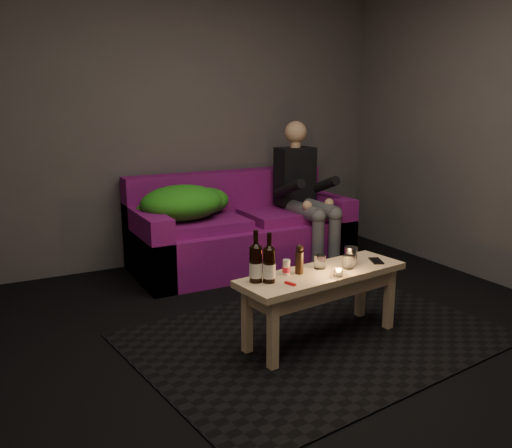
{
  "coord_description": "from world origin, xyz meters",
  "views": [
    {
      "loc": [
        -1.75,
        -2.47,
        1.5
      ],
      "look_at": [
        0.14,
        1.11,
        0.55
      ],
      "focal_mm": 38.0,
      "sensor_mm": 36.0,
      "label": 1
    }
  ],
  "objects_px": {
    "sofa": "(240,233)",
    "person": "(304,191)",
    "coffee_table": "(322,284)",
    "beer_bottle_a": "(256,263)",
    "beer_bottle_b": "(269,264)",
    "steel_cup": "(351,256)"
  },
  "relations": [
    {
      "from": "sofa",
      "to": "person",
      "type": "xyz_separation_m",
      "value": [
        0.58,
        -0.16,
        0.37
      ]
    },
    {
      "from": "beer_bottle_b",
      "to": "beer_bottle_a",
      "type": "bearing_deg",
      "value": 147.3
    },
    {
      "from": "coffee_table",
      "to": "beer_bottle_b",
      "type": "relative_size",
      "value": 3.94
    },
    {
      "from": "person",
      "to": "beer_bottle_a",
      "type": "relative_size",
      "value": 4.21
    },
    {
      "from": "sofa",
      "to": "person",
      "type": "distance_m",
      "value": 0.71
    },
    {
      "from": "beer_bottle_b",
      "to": "steel_cup",
      "type": "xyz_separation_m",
      "value": [
        0.63,
        0.06,
        -0.05
      ]
    },
    {
      "from": "person",
      "to": "steel_cup",
      "type": "distance_m",
      "value": 1.6
    },
    {
      "from": "beer_bottle_b",
      "to": "coffee_table",
      "type": "bearing_deg",
      "value": 3.15
    },
    {
      "from": "sofa",
      "to": "beer_bottle_b",
      "type": "relative_size",
      "value": 6.58
    },
    {
      "from": "sofa",
      "to": "beer_bottle_a",
      "type": "distance_m",
      "value": 1.82
    },
    {
      "from": "sofa",
      "to": "steel_cup",
      "type": "distance_m",
      "value": 1.65
    },
    {
      "from": "beer_bottle_a",
      "to": "sofa",
      "type": "bearing_deg",
      "value": 66.85
    },
    {
      "from": "beer_bottle_a",
      "to": "beer_bottle_b",
      "type": "xyz_separation_m",
      "value": [
        0.06,
        -0.04,
        -0.0
      ]
    },
    {
      "from": "beer_bottle_a",
      "to": "steel_cup",
      "type": "distance_m",
      "value": 0.7
    },
    {
      "from": "sofa",
      "to": "steel_cup",
      "type": "bearing_deg",
      "value": -90.36
    },
    {
      "from": "beer_bottle_a",
      "to": "beer_bottle_b",
      "type": "distance_m",
      "value": 0.08
    },
    {
      "from": "coffee_table",
      "to": "person",
      "type": "bearing_deg",
      "value": 61.19
    },
    {
      "from": "coffee_table",
      "to": "beer_bottle_a",
      "type": "xyz_separation_m",
      "value": [
        -0.46,
        0.02,
        0.2
      ]
    },
    {
      "from": "beer_bottle_b",
      "to": "person",
      "type": "bearing_deg",
      "value": 51.46
    },
    {
      "from": "sofa",
      "to": "person",
      "type": "height_order",
      "value": "person"
    },
    {
      "from": "sofa",
      "to": "person",
      "type": "bearing_deg",
      "value": -15.15
    },
    {
      "from": "beer_bottle_a",
      "to": "coffee_table",
      "type": "bearing_deg",
      "value": -2.52
    }
  ]
}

